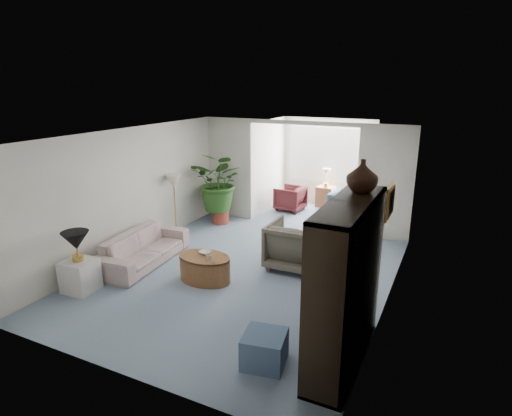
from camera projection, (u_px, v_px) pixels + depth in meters
The scene contains 26 objects.
floor at pixel (241, 275), 7.61m from camera, with size 6.00×6.00×0.00m, color #7A8DA1.
sunroom_floor at pixel (314, 214), 11.15m from camera, with size 2.60×2.60×0.00m, color #7A8DA1.
back_pier_left at pixel (229, 168), 10.64m from camera, with size 1.20×0.12×2.50m, color silver.
back_pier_right at pixel (385, 183), 9.05m from camera, with size 1.20×0.12×2.50m, color silver.
back_header at pixel (302, 123), 9.50m from camera, with size 2.60×0.12×0.10m, color silver.
window_pane at pixel (328, 155), 11.68m from camera, with size 2.20×0.02×1.50m, color white.
window_blinds at pixel (328, 155), 11.66m from camera, with size 2.20×0.02×1.50m, color white.
framed_picture at pixel (390, 202), 6.01m from camera, with size 0.04×0.50×0.40m, color beige.
sofa at pixel (144, 248), 8.06m from camera, with size 2.05×0.80×0.60m, color beige.
end_table at pixel (80, 276), 6.99m from camera, with size 0.49×0.49×0.53m, color silver.
table_lamp at pixel (76, 241), 6.81m from camera, with size 0.44×0.44×0.30m, color black.
floor_lamp at pixel (173, 181), 9.29m from camera, with size 0.36×0.36×0.28m, color #F2E2C0.
coffee_table at pixel (205, 268), 7.36m from camera, with size 0.95×0.95×0.45m, color brown.
coffee_bowl at pixel (205, 252), 7.40m from camera, with size 0.20×0.20×0.05m, color silver.
coffee_cup at pixel (209, 257), 7.14m from camera, with size 0.10×0.10×0.09m, color #B6B29F.
wingback_chair at pixel (295, 245), 7.83m from camera, with size 0.94×0.97×0.88m, color #5D5849.
side_table_dark at pixel (336, 254), 7.84m from camera, with size 0.46×0.37×0.55m, color black.
entertainment_cabinet at pixel (346, 284), 5.05m from camera, with size 0.49×1.84×2.04m, color black.
cabinet_urn at pixel (362, 176), 5.13m from camera, with size 0.38×0.38×0.40m, color black.
ottoman at pixel (265, 349), 5.18m from camera, with size 0.51×0.51×0.40m, color slate.
plant_pot at pixel (221, 217), 10.40m from camera, with size 0.40×0.40×0.32m, color #983A2C.
house_plant at pixel (220, 182), 10.15m from camera, with size 1.29×1.12×1.43m, color #2A541C.
sunroom_chair_blue at pixel (345, 205), 10.76m from camera, with size 0.72×0.74×0.67m, color slate.
sunroom_chair_maroon at pixel (290, 198), 11.39m from camera, with size 0.70×0.72×0.65m, color #501B21.
sunroom_table at pixel (325, 197), 11.74m from camera, with size 0.46×0.36×0.56m, color brown.
shelf_clutter at pixel (340, 281), 4.98m from camera, with size 0.30×1.05×1.06m.
Camera 1 is at (3.26, -6.14, 3.33)m, focal length 29.76 mm.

